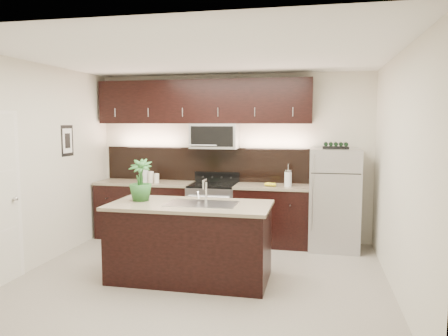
# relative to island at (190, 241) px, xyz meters

# --- Properties ---
(ground) EXTENTS (4.50, 4.50, 0.00)m
(ground) POSITION_rel_island_xyz_m (0.13, 0.05, -0.47)
(ground) COLOR gray
(ground) RESTS_ON ground
(room_walls) EXTENTS (4.52, 4.02, 2.71)m
(room_walls) POSITION_rel_island_xyz_m (0.02, 0.01, 1.22)
(room_walls) COLOR beige
(room_walls) RESTS_ON ground
(counter_run) EXTENTS (3.51, 0.65, 0.94)m
(counter_run) POSITION_rel_island_xyz_m (-0.33, 1.74, -0.00)
(counter_run) COLOR black
(counter_run) RESTS_ON ground
(upper_fixtures) EXTENTS (3.49, 0.40, 1.66)m
(upper_fixtures) POSITION_rel_island_xyz_m (-0.30, 1.89, 1.67)
(upper_fixtures) COLOR black
(upper_fixtures) RESTS_ON counter_run
(island) EXTENTS (1.96, 0.96, 0.94)m
(island) POSITION_rel_island_xyz_m (0.00, 0.00, 0.00)
(island) COLOR black
(island) RESTS_ON ground
(sink_faucet) EXTENTS (0.84, 0.50, 0.28)m
(sink_faucet) POSITION_rel_island_xyz_m (0.15, 0.01, 0.48)
(sink_faucet) COLOR silver
(sink_faucet) RESTS_ON island
(refrigerator) EXTENTS (0.74, 0.67, 1.53)m
(refrigerator) POSITION_rel_island_xyz_m (1.77, 1.68, 0.29)
(refrigerator) COLOR #B2B2B7
(refrigerator) RESTS_ON ground
(wine_rack) EXTENTS (0.38, 0.23, 0.09)m
(wine_rack) POSITION_rel_island_xyz_m (1.77, 1.68, 1.10)
(wine_rack) COLOR black
(wine_rack) RESTS_ON refrigerator
(plant) EXTENTS (0.33, 0.33, 0.52)m
(plant) POSITION_rel_island_xyz_m (-0.66, 0.06, 0.73)
(plant) COLOR #245823
(plant) RESTS_ON island
(canisters) EXTENTS (0.31, 0.17, 0.22)m
(canisters) POSITION_rel_island_xyz_m (-1.18, 1.66, 0.56)
(canisters) COLOR silver
(canisters) RESTS_ON counter_run
(french_press) EXTENTS (0.12, 0.12, 0.34)m
(french_press) POSITION_rel_island_xyz_m (1.07, 1.69, 0.59)
(french_press) COLOR silver
(french_press) RESTS_ON counter_run
(bananas) EXTENTS (0.24, 0.21, 0.06)m
(bananas) POSITION_rel_island_xyz_m (0.77, 1.66, 0.50)
(bananas) COLOR gold
(bananas) RESTS_ON counter_run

